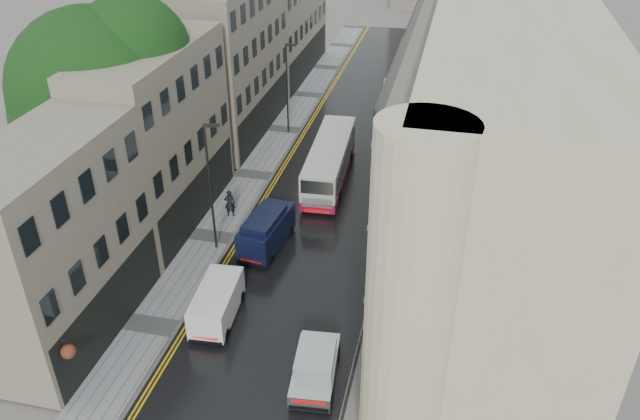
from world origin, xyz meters
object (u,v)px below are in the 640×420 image
at_px(tree_far, 193,63).
at_px(navy_van, 241,242).
at_px(pedestrian, 230,203).
at_px(tree_near, 101,118).
at_px(silver_hatchback, 291,388).
at_px(lamp_post_near, 210,190).
at_px(cream_bus, 307,180).
at_px(white_lorry, 381,120).
at_px(white_van, 192,321).
at_px(lamp_post_far, 287,90).

bearing_deg(tree_far, navy_van, -60.23).
distance_m(navy_van, pedestrian, 4.82).
bearing_deg(tree_near, pedestrian, 13.92).
bearing_deg(silver_hatchback, lamp_post_near, 120.34).
xyz_separation_m(tree_near, tree_far, (0.30, 13.00, -0.72)).
xyz_separation_m(cream_bus, white_lorry, (3.62, 9.68, 0.66)).
height_order(tree_near, navy_van, tree_near).
bearing_deg(navy_van, white_van, -86.08).
distance_m(tree_far, white_van, 24.49).
relative_size(navy_van, lamp_post_near, 0.60).
bearing_deg(lamp_post_far, tree_far, -165.69).
xyz_separation_m(white_van, lamp_post_near, (-1.63, 7.42, 3.09)).
bearing_deg(lamp_post_far, white_lorry, -5.80).
distance_m(navy_van, lamp_post_near, 3.47).
bearing_deg(white_van, cream_bus, 77.01).
bearing_deg(lamp_post_far, white_van, -89.15).
xyz_separation_m(white_van, lamp_post_far, (-1.82, 24.48, 2.84)).
bearing_deg(silver_hatchback, tree_near, 135.03).
bearing_deg(lamp_post_near, silver_hatchback, -74.45).
bearing_deg(tree_near, navy_van, -15.44).
height_order(tree_near, lamp_post_near, tree_near).
bearing_deg(lamp_post_near, pedestrian, 76.02).
height_order(silver_hatchback, lamp_post_near, lamp_post_near).
relative_size(white_van, pedestrian, 2.27).
bearing_deg(pedestrian, tree_far, -76.80).
distance_m(tree_far, lamp_post_near, 16.59).
xyz_separation_m(tree_far, white_lorry, (14.50, 1.86, -4.14)).
bearing_deg(pedestrian, white_lorry, -138.15).
bearing_deg(pedestrian, navy_van, 100.63).
distance_m(cream_bus, navy_van, 7.97).
height_order(white_van, lamp_post_far, lamp_post_far).
distance_m(silver_hatchback, white_van, 6.48).
distance_m(tree_near, cream_bus, 13.50).
distance_m(cream_bus, pedestrian, 5.49).
bearing_deg(navy_van, tree_far, 125.72).
bearing_deg(cream_bus, white_lorry, 66.56).
relative_size(silver_hatchback, lamp_post_near, 0.53).
relative_size(tree_far, white_van, 2.96).
xyz_separation_m(tree_near, pedestrian, (6.93, 1.72, -5.90)).
xyz_separation_m(white_van, navy_van, (0.24, 6.76, 0.25)).
relative_size(tree_near, cream_bus, 1.35).
distance_m(silver_hatchback, pedestrian, 15.97).
bearing_deg(lamp_post_far, pedestrian, -94.21).
height_order(tree_near, white_van, tree_near).
bearing_deg(navy_van, cream_bus, 81.48).
bearing_deg(tree_far, lamp_post_far, 17.72).
bearing_deg(white_lorry, tree_near, -139.06).
height_order(tree_far, white_lorry, tree_far).
distance_m(white_lorry, pedestrian, 15.35).
relative_size(white_van, lamp_post_near, 0.53).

